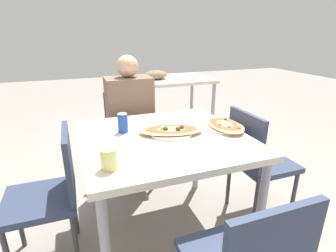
{
  "coord_description": "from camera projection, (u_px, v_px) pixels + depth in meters",
  "views": [
    {
      "loc": [
        -0.5,
        -1.44,
        1.36
      ],
      "look_at": [
        0.03,
        0.01,
        0.8
      ],
      "focal_mm": 28.0,
      "sensor_mm": 36.0,
      "label": 1
    }
  ],
  "objects": [
    {
      "name": "ground_plane",
      "position": [
        165.0,
        230.0,
        1.9
      ],
      "size": [
        14.0,
        14.0,
        0.0
      ],
      "primitive_type": "plane",
      "color": "gray"
    },
    {
      "name": "dining_table",
      "position": [
        164.0,
        147.0,
        1.67
      ],
      "size": [
        1.01,
        0.97,
        0.74
      ],
      "color": "beige",
      "rests_on": "ground_plane"
    },
    {
      "name": "chair_far_seated",
      "position": [
        129.0,
        131.0,
        2.43
      ],
      "size": [
        0.4,
        0.4,
        0.84
      ],
      "rotation": [
        0.0,
        0.0,
        3.14
      ],
      "color": "#2D3851",
      "rests_on": "ground_plane"
    },
    {
      "name": "chair_side_left",
      "position": [
        51.0,
        191.0,
        1.53
      ],
      "size": [
        0.4,
        0.4,
        0.84
      ],
      "rotation": [
        0.0,
        0.0,
        1.57
      ],
      "color": "#2D3851",
      "rests_on": "ground_plane"
    },
    {
      "name": "chair_side_right",
      "position": [
        257.0,
        158.0,
        1.92
      ],
      "size": [
        0.4,
        0.4,
        0.84
      ],
      "rotation": [
        0.0,
        0.0,
        -1.57
      ],
      "color": "#2D3851",
      "rests_on": "ground_plane"
    },
    {
      "name": "person_seated",
      "position": [
        130.0,
        113.0,
        2.26
      ],
      "size": [
        0.38,
        0.28,
        1.18
      ],
      "rotation": [
        0.0,
        0.0,
        3.14
      ],
      "color": "#2D2D38",
      "rests_on": "ground_plane"
    },
    {
      "name": "pizza_main",
      "position": [
        171.0,
        131.0,
        1.68
      ],
      "size": [
        0.45,
        0.3,
        0.06
      ],
      "color": "white",
      "rests_on": "dining_table"
    },
    {
      "name": "soda_can",
      "position": [
        123.0,
        123.0,
        1.69
      ],
      "size": [
        0.07,
        0.07,
        0.12
      ],
      "color": "#1E47B2",
      "rests_on": "dining_table"
    },
    {
      "name": "drink_glass",
      "position": [
        109.0,
        159.0,
        1.24
      ],
      "size": [
        0.08,
        0.08,
        0.11
      ],
      "color": "#E0DB7F",
      "rests_on": "dining_table"
    },
    {
      "name": "pizza_second",
      "position": [
        225.0,
        126.0,
        1.77
      ],
      "size": [
        0.26,
        0.36,
        0.06
      ],
      "color": "white",
      "rests_on": "dining_table"
    },
    {
      "name": "background_table",
      "position": [
        168.0,
        82.0,
        3.68
      ],
      "size": [
        1.1,
        0.8,
        0.86
      ],
      "color": "beige",
      "rests_on": "ground_plane"
    }
  ]
}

